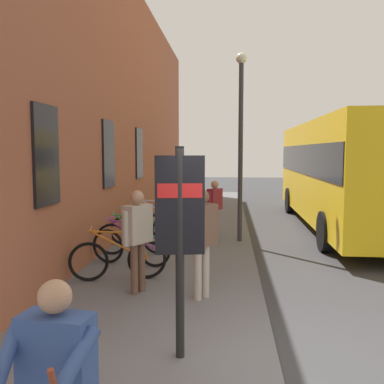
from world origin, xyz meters
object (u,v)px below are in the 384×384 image
Objects in this scene: tourist_with_hotdogs at (55,376)px; transit_info_sign at (180,219)px; bicycle_under_window at (135,237)px; pedestrian_by_facade at (215,203)px; bicycle_by_door at (153,223)px; pedestrian_crossing_street at (202,232)px; pedestrian_near_bus at (138,231)px; bicycle_leaning_wall at (157,217)px; bicycle_nearest_sign at (119,259)px; bicycle_beside_lamp at (131,246)px; city_bus at (343,168)px; bicycle_end_of_row at (145,229)px; street_lamp at (241,130)px.

transit_info_sign is at bearing -12.78° from tourist_with_hotdogs.
pedestrian_by_facade is (2.06, -1.73, 0.56)m from bicycle_under_window.
bicycle_by_door is at bearing -1.36° from bicycle_under_window.
pedestrian_crossing_street reaches higher than pedestrian_near_bus.
bicycle_nearest_sign is at bearing -178.55° from bicycle_leaning_wall.
bicycle_leaning_wall is at bearing 61.82° from pedestrian_by_facade.
bicycle_under_window is at bearing 31.20° from pedestrian_crossing_street.
bicycle_leaning_wall is 0.70× the size of transit_info_sign.
pedestrian_by_facade is at bearing -21.86° from bicycle_nearest_sign.
bicycle_by_door and bicycle_leaning_wall have the same top height.
pedestrian_crossing_street reaches higher than bicycle_beside_lamp.
bicycle_nearest_sign is 1.10× the size of tourist_with_hotdogs.
bicycle_under_window is at bearing 8.67° from tourist_with_hotdogs.
bicycle_nearest_sign is 1.00× the size of bicycle_beside_lamp.
bicycle_beside_lamp is 1.12× the size of pedestrian_by_facade.
transit_info_sign is 10.15m from city_bus.
bicycle_beside_lamp is 2.00m from bicycle_end_of_row.
city_bus reaches higher than bicycle_by_door.
bicycle_by_door is 0.73× the size of transit_info_sign.
pedestrian_near_bus is (-5.59, -0.63, 0.65)m from bicycle_leaning_wall.
bicycle_end_of_row is 0.95m from bicycle_by_door.
pedestrian_near_bus is at bearing -142.59° from bicycle_nearest_sign.
bicycle_beside_lamp is 4.28m from street_lamp.
pedestrian_crossing_street reaches higher than tourist_with_hotdogs.
transit_info_sign reaches higher than bicycle_beside_lamp.
pedestrian_by_facade is (4.86, -0.03, -0.12)m from pedestrian_crossing_street.
transit_info_sign is at bearing 172.75° from street_lamp.
pedestrian_near_bus is (-0.66, -0.50, 0.65)m from bicycle_nearest_sign.
street_lamp is at bearing -8.69° from tourist_with_hotdogs.
city_bus is at bearing -49.66° from street_lamp.
transit_info_sign is 1.53× the size of tourist_with_hotdogs.
pedestrian_by_facade is (4.01, -1.61, 0.56)m from bicycle_nearest_sign.
pedestrian_crossing_street is 1.03× the size of pedestrian_near_bus.
bicycle_under_window and bicycle_leaning_wall have the same top height.
bicycle_under_window is (1.94, 0.12, 0.00)m from bicycle_nearest_sign.
pedestrian_by_facade is at bearing -0.39° from pedestrian_crossing_street.
pedestrian_near_bus reaches higher than bicycle_nearest_sign.
bicycle_leaning_wall is at bearing 1.70° from bicycle_beside_lamp.
bicycle_leaning_wall is (0.96, 0.05, 0.00)m from bicycle_by_door.
pedestrian_near_bus is (2.16, 0.95, -0.56)m from transit_info_sign.
bicycle_nearest_sign is 3.98m from bicycle_by_door.
transit_info_sign is 6.64m from street_lamp.
pedestrian_near_bus reaches higher than bicycle_by_door.
bicycle_end_of_row is 0.17× the size of city_bus.
bicycle_under_window is 1.12× the size of tourist_with_hotdogs.
transit_info_sign is (-2.82, -1.46, 1.21)m from bicycle_nearest_sign.
transit_info_sign is 2.43m from pedestrian_near_bus.
bicycle_nearest_sign is 4.97m from street_lamp.
bicycle_nearest_sign and bicycle_leaning_wall have the same top height.
pedestrian_near_bus is (-4.63, -0.57, 0.65)m from bicycle_by_door.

